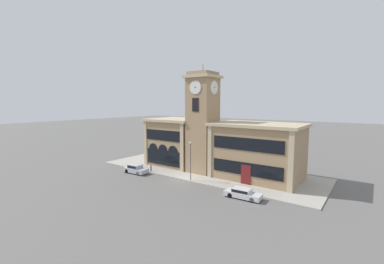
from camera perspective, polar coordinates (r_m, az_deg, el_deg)
The scene contains 9 objects.
ground_plane at distance 40.89m, azimuth -2.19°, elevation -10.63°, with size 300.00×300.00×0.00m, color #605E5B.
sidewalk_kerb at distance 46.40m, azimuth 3.24°, elevation -8.46°, with size 39.39×14.08×0.15m.
clock_tower at distance 43.86m, azimuth 2.39°, elevation 2.04°, with size 5.02×5.02×18.38m.
town_hall_left_wing at distance 50.28m, azimuth -3.27°, elevation -2.11°, with size 10.35×9.20×9.00m.
town_hall_right_wing at distance 42.06m, azimuth 14.34°, elevation -4.09°, with size 13.94×9.20×8.87m.
parked_car_near at distance 45.54m, azimuth -12.40°, elevation -7.97°, with size 4.45×2.11×1.50m.
parked_car_mid at distance 34.00m, azimuth 11.17°, elevation -13.17°, with size 4.74×1.97×1.27m.
street_lamp at distance 39.49m, azimuth -0.33°, elevation -5.15°, with size 0.36×0.36×6.01m.
bollard at distance 45.85m, azimuth -9.10°, elevation -7.95°, with size 0.18×0.18×1.06m.
Camera 1 is at (24.15, -30.73, 12.03)m, focal length 24.00 mm.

